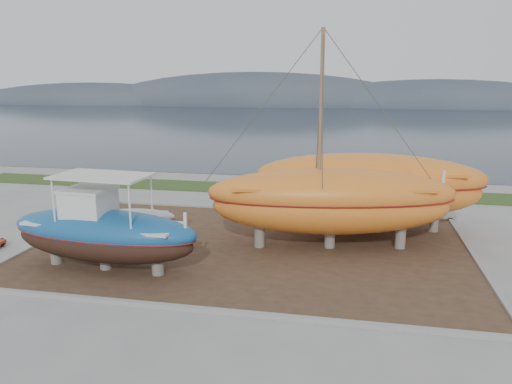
% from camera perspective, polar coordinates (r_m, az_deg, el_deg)
% --- Properties ---
extents(ground, '(140.00, 140.00, 0.00)m').
position_cam_1_polar(ground, '(17.77, -3.37, -10.64)').
color(ground, gray).
rests_on(ground, ground).
extents(dirt_patch, '(18.00, 12.00, 0.06)m').
position_cam_1_polar(dirt_patch, '(21.39, -0.65, -6.39)').
color(dirt_patch, '#422D1E').
rests_on(dirt_patch, ground).
extents(curb_frame, '(18.60, 12.60, 0.15)m').
position_cam_1_polar(curb_frame, '(21.37, -0.65, -6.28)').
color(curb_frame, gray).
rests_on(curb_frame, ground).
extents(grass_strip, '(44.00, 3.00, 0.08)m').
position_cam_1_polar(grass_strip, '(32.31, 3.59, 0.23)').
color(grass_strip, '#284219').
rests_on(grass_strip, ground).
extents(sea, '(260.00, 100.00, 0.04)m').
position_cam_1_polar(sea, '(86.15, 8.59, 7.97)').
color(sea, '#17242F').
rests_on(sea, ground).
extents(mountain_ridge, '(200.00, 36.00, 20.00)m').
position_cam_1_polar(mountain_ridge, '(140.99, 9.77, 9.76)').
color(mountain_ridge, '#333D49').
rests_on(mountain_ridge, ground).
extents(blue_caique, '(7.62, 2.86, 3.60)m').
position_cam_1_polar(blue_caique, '(19.35, -17.09, -3.37)').
color(blue_caique, '#16548D').
rests_on(blue_caique, dirt_patch).
extents(white_dinghy, '(3.98, 2.06, 1.14)m').
position_cam_1_polar(white_dinghy, '(23.65, -13.71, -3.36)').
color(white_dinghy, silver).
rests_on(white_dinghy, dirt_patch).
extents(orange_sailboat, '(10.70, 4.76, 8.96)m').
position_cam_1_polar(orange_sailboat, '(20.59, 8.79, 5.62)').
color(orange_sailboat, orange).
rests_on(orange_sailboat, dirt_patch).
extents(orange_bare_hull, '(10.78, 3.49, 3.51)m').
position_cam_1_polar(orange_bare_hull, '(24.18, 12.65, -0.04)').
color(orange_bare_hull, orange).
rests_on(orange_bare_hull, dirt_patch).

